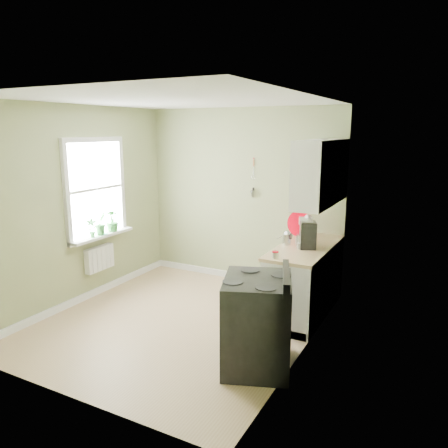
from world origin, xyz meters
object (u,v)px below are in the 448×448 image
at_px(stand_mixer, 305,233).
at_px(kettle, 287,238).
at_px(coffee_maker, 308,236).
at_px(stove, 257,322).

distance_m(stand_mixer, kettle, 0.25).
distance_m(stand_mixer, coffee_maker, 0.09).
distance_m(stove, stand_mixer, 1.61).
bearing_deg(stove, coffee_maker, 87.53).
xyz_separation_m(stove, coffee_maker, (0.06, 1.42, 0.59)).
bearing_deg(kettle, coffee_maker, -8.08).
height_order(stove, coffee_maker, coffee_maker).
height_order(kettle, coffee_maker, coffee_maker).
relative_size(stove, kettle, 5.76).
xyz_separation_m(stand_mixer, coffee_maker, (0.05, -0.07, -0.01)).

